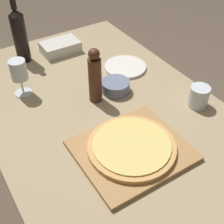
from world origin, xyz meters
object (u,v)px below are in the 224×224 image
at_px(wine_bottle, 20,35).
at_px(wine_glass, 19,72).
at_px(pepper_mill, 95,77).
at_px(small_bowl, 116,86).
at_px(pizza, 132,146).

height_order(wine_bottle, wine_glass, wine_bottle).
xyz_separation_m(pepper_mill, small_bowl, (0.11, 0.01, -0.09)).
xyz_separation_m(wine_bottle, wine_glass, (-0.11, -0.27, -0.03)).
distance_m(wine_bottle, small_bowl, 0.56).
distance_m(wine_bottle, wine_glass, 0.29).
bearing_deg(pepper_mill, wine_glass, 139.86).
bearing_deg(small_bowl, wine_glass, 150.02).
relative_size(pizza, wine_bottle, 0.93).
bearing_deg(small_bowl, pizza, -113.84).
xyz_separation_m(wine_glass, small_bowl, (0.36, -0.21, -0.09)).
bearing_deg(wine_bottle, pizza, -82.79).
xyz_separation_m(pizza, wine_bottle, (-0.10, 0.82, 0.11)).
relative_size(wine_bottle, wine_glass, 2.04).
bearing_deg(wine_bottle, small_bowl, -61.95).
height_order(wine_bottle, small_bowl, wine_bottle).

